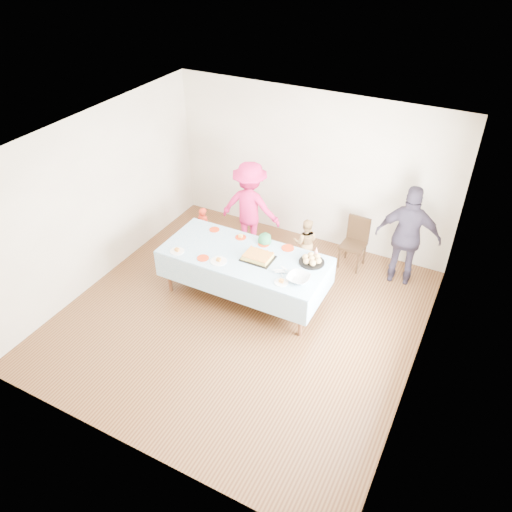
{
  "coord_description": "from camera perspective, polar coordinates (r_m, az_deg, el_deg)",
  "views": [
    {
      "loc": [
        2.76,
        -4.84,
        5.06
      ],
      "look_at": [
        0.09,
        0.3,
        0.94
      ],
      "focal_mm": 35.0,
      "sensor_mm": 36.0,
      "label": 1
    }
  ],
  "objects": [
    {
      "name": "ground",
      "position": [
        7.52,
        -1.68,
        -6.87
      ],
      "size": [
        5.0,
        5.0,
        0.0
      ],
      "primitive_type": "plane",
      "color": "#462714",
      "rests_on": "ground"
    },
    {
      "name": "plate_red_far_c",
      "position": [
        7.63,
        0.88,
        1.37
      ],
      "size": [
        0.17,
        0.17,
        0.01
      ],
      "primitive_type": "cylinder",
      "color": "red",
      "rests_on": "party_table"
    },
    {
      "name": "plate_white_left",
      "position": [
        7.57,
        -9.0,
        0.55
      ],
      "size": [
        0.22,
        0.22,
        0.01
      ],
      "primitive_type": "cylinder",
      "color": "white",
      "rests_on": "party_table"
    },
    {
      "name": "rolls_tray",
      "position": [
        7.27,
        6.39,
        -0.45
      ],
      "size": [
        0.38,
        0.38,
        0.11
      ],
      "color": "black",
      "rests_on": "party_table"
    },
    {
      "name": "plate_red_far_a",
      "position": [
        8.01,
        -4.78,
        3.03
      ],
      "size": [
        0.17,
        0.17,
        0.01
      ],
      "primitive_type": "cylinder",
      "color": "red",
      "rests_on": "party_table"
    },
    {
      "name": "plate_white_mid",
      "position": [
        7.29,
        -4.29,
        -0.59
      ],
      "size": [
        0.24,
        0.24,
        0.01
      ],
      "primitive_type": "cylinder",
      "color": "white",
      "rests_on": "party_table"
    },
    {
      "name": "party_table",
      "position": [
        7.45,
        -1.35,
        -0.2
      ],
      "size": [
        2.5,
        1.1,
        0.78
      ],
      "color": "brown",
      "rests_on": "ground"
    },
    {
      "name": "fork_pile",
      "position": [
        7.05,
        2.93,
        -1.66
      ],
      "size": [
        0.24,
        0.18,
        0.07
      ],
      "primitive_type": null,
      "color": "white",
      "rests_on": "party_table"
    },
    {
      "name": "toddler_mid",
      "position": [
        7.88,
        0.99,
        -0.33
      ],
      "size": [
        0.52,
        0.44,
        0.92
      ],
      "primitive_type": "imported",
      "rotation": [
        0.0,
        0.0,
        3.52
      ],
      "color": "#277744",
      "rests_on": "ground"
    },
    {
      "name": "plate_red_near",
      "position": [
        7.37,
        -6.08,
        -0.23
      ],
      "size": [
        0.18,
        0.18,
        0.01
      ],
      "primitive_type": "cylinder",
      "color": "red",
      "rests_on": "party_table"
    },
    {
      "name": "toddler_left",
      "position": [
        8.88,
        -5.96,
        3.38
      ],
      "size": [
        0.3,
        0.22,
        0.75
      ],
      "primitive_type": "imported",
      "rotation": [
        0.0,
        0.0,
        2.99
      ],
      "color": "red",
      "rests_on": "ground"
    },
    {
      "name": "party_hat",
      "position": [
        7.36,
        6.88,
        0.44
      ],
      "size": [
        0.11,
        0.11,
        0.18
      ],
      "primitive_type": "cone",
      "color": "silver",
      "rests_on": "party_table"
    },
    {
      "name": "toddler_right",
      "position": [
        8.36,
        5.67,
        1.58
      ],
      "size": [
        0.5,
        0.44,
        0.86
      ],
      "primitive_type": "imported",
      "rotation": [
        0.0,
        0.0,
        3.46
      ],
      "color": "tan",
      "rests_on": "ground"
    },
    {
      "name": "punch_bowl",
      "position": [
        6.91,
        4.88,
        -2.56
      ],
      "size": [
        0.32,
        0.32,
        0.08
      ],
      "primitive_type": "imported",
      "color": "silver",
      "rests_on": "party_table"
    },
    {
      "name": "adult_right",
      "position": [
        8.04,
        16.96,
        2.14
      ],
      "size": [
        1.04,
        0.52,
        1.7
      ],
      "primitive_type": "imported",
      "rotation": [
        0.0,
        0.0,
        3.25
      ],
      "color": "#312A3A",
      "rests_on": "ground"
    },
    {
      "name": "plate_white_right",
      "position": [
        6.88,
        2.91,
        -3.03
      ],
      "size": [
        0.2,
        0.2,
        0.01
      ],
      "primitive_type": "cylinder",
      "color": "white",
      "rests_on": "party_table"
    },
    {
      "name": "dining_chair",
      "position": [
        8.44,
        11.29,
        1.88
      ],
      "size": [
        0.4,
        0.4,
        0.88
      ],
      "rotation": [
        0.0,
        0.0,
        -0.06
      ],
      "color": "black",
      "rests_on": "ground"
    },
    {
      "name": "room_walls",
      "position": [
        6.45,
        -1.5,
        4.73
      ],
      "size": [
        5.04,
        5.04,
        2.72
      ],
      "color": "#BFB09C",
      "rests_on": "ground"
    },
    {
      "name": "birthday_cake",
      "position": [
        7.3,
        0.22,
        -0.08
      ],
      "size": [
        0.46,
        0.35,
        0.08
      ],
      "color": "black",
      "rests_on": "party_table"
    },
    {
      "name": "plate_red_far_b",
      "position": [
        7.8,
        -1.76,
        2.15
      ],
      "size": [
        0.17,
        0.17,
        0.01
      ],
      "primitive_type": "cylinder",
      "color": "red",
      "rests_on": "party_table"
    },
    {
      "name": "plate_red_far_d",
      "position": [
        7.56,
        3.65,
        0.92
      ],
      "size": [
        0.2,
        0.2,
        0.01
      ],
      "primitive_type": "cylinder",
      "color": "red",
      "rests_on": "party_table"
    },
    {
      "name": "adult_left",
      "position": [
        8.55,
        -0.68,
        5.63
      ],
      "size": [
        1.1,
        0.7,
        1.62
      ],
      "primitive_type": "imported",
      "rotation": [
        0.0,
        0.0,
        3.24
      ],
      "color": "#DE1B5F",
      "rests_on": "ground"
    }
  ]
}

